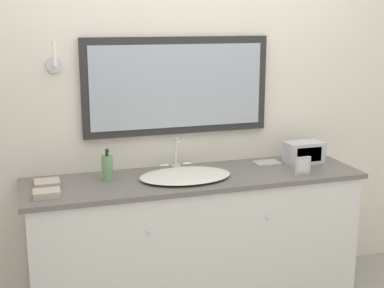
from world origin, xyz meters
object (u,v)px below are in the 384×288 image
(sink_basin, at_px, (185,175))
(picture_frame, at_px, (303,166))
(soap_bottle, at_px, (107,167))
(appliance_box, at_px, (304,152))

(sink_basin, height_order, picture_frame, sink_basin)
(sink_basin, xyz_separation_m, soap_bottle, (-0.44, 0.11, 0.06))
(appliance_box, height_order, picture_frame, appliance_box)
(sink_basin, bearing_deg, picture_frame, -13.04)
(picture_frame, bearing_deg, sink_basin, 166.96)
(soap_bottle, xyz_separation_m, picture_frame, (1.14, -0.27, -0.02))
(appliance_box, bearing_deg, sink_basin, -173.43)
(appliance_box, xyz_separation_m, picture_frame, (-0.15, -0.26, -0.01))
(sink_basin, distance_m, picture_frame, 0.71)
(sink_basin, distance_m, appliance_box, 0.85)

